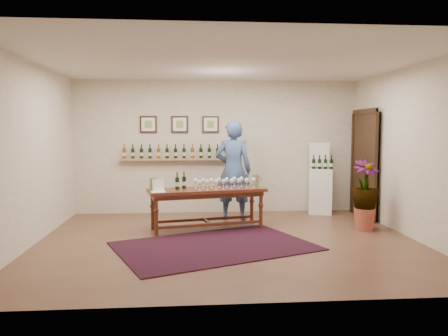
{
  "coord_description": "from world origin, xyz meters",
  "views": [
    {
      "loc": [
        -0.61,
        -6.77,
        1.76
      ],
      "look_at": [
        0.0,
        0.8,
        1.1
      ],
      "focal_mm": 35.0,
      "sensor_mm": 36.0,
      "label": 1
    }
  ],
  "objects": [
    {
      "name": "table_glasses",
      "position": [
        -0.04,
        0.9,
        0.82
      ],
      "size": [
        1.4,
        0.69,
        0.19
      ],
      "primitive_type": null,
      "rotation": [
        0.0,
        0.0,
        0.29
      ],
      "color": "silver",
      "rests_on": "tasting_table"
    },
    {
      "name": "ground",
      "position": [
        0.0,
        0.0,
        0.0
      ],
      "size": [
        6.0,
        6.0,
        0.0
      ],
      "primitive_type": "plane",
      "color": "brown",
      "rests_on": "ground"
    },
    {
      "name": "room_shell",
      "position": [
        2.11,
        1.86,
        1.12
      ],
      "size": [
        6.0,
        6.0,
        6.0
      ],
      "color": "beige",
      "rests_on": "ground"
    },
    {
      "name": "info_sign",
      "position": [
        2.17,
        2.32,
        1.23
      ],
      "size": [
        0.41,
        0.13,
        0.58
      ],
      "primitive_type": "cube",
      "rotation": [
        0.0,
        0.0,
        -0.26
      ],
      "color": "white",
      "rests_on": "display_pedestal"
    },
    {
      "name": "tasting_table",
      "position": [
        -0.3,
        0.88,
        0.62
      ],
      "size": [
        2.15,
        1.07,
        0.73
      ],
      "rotation": [
        0.0,
        0.0,
        0.21
      ],
      "color": "#431410",
      "rests_on": "ground"
    },
    {
      "name": "pedestal_bottles",
      "position": [
        2.18,
        2.15,
        1.09
      ],
      "size": [
        0.29,
        0.15,
        0.28
      ],
      "primitive_type": null,
      "rotation": [
        0.0,
        0.0,
        -0.26
      ],
      "color": "black",
      "rests_on": "display_pedestal"
    },
    {
      "name": "person",
      "position": [
        0.26,
        1.7,
        0.98
      ],
      "size": [
        0.79,
        0.6,
        1.95
      ],
      "primitive_type": "imported",
      "rotation": [
        0.0,
        0.0,
        2.95
      ],
      "color": "#395587",
      "rests_on": "ground"
    },
    {
      "name": "menu_card",
      "position": [
        -1.13,
        0.54,
        0.84
      ],
      "size": [
        0.27,
        0.22,
        0.21
      ],
      "primitive_type": "cube",
      "rotation": [
        0.0,
        0.0,
        0.23
      ],
      "color": "white",
      "rests_on": "tasting_table"
    },
    {
      "name": "rug",
      "position": [
        -0.23,
        -0.29,
        0.01
      ],
      "size": [
        3.35,
        2.83,
        0.02
      ],
      "primitive_type": "cube",
      "rotation": [
        0.0,
        0.0,
        0.39
      ],
      "color": "#400B0C",
      "rests_on": "ground"
    },
    {
      "name": "display_pedestal",
      "position": [
        2.15,
        2.18,
        0.47
      ],
      "size": [
        0.58,
        0.58,
        0.94
      ],
      "primitive_type": "cube",
      "rotation": [
        0.0,
        0.0,
        -0.26
      ],
      "color": "white",
      "rests_on": "ground"
    },
    {
      "name": "pitcher_right",
      "position": [
        0.61,
        1.16,
        0.84
      ],
      "size": [
        0.15,
        0.15,
        0.22
      ],
      "primitive_type": null,
      "rotation": [
        0.0,
        0.0,
        0.07
      ],
      "color": "olive",
      "rests_on": "tasting_table"
    },
    {
      "name": "pitcher_left",
      "position": [
        -1.23,
        0.72,
        0.84
      ],
      "size": [
        0.18,
        0.18,
        0.22
      ],
      "primitive_type": null,
      "rotation": [
        0.0,
        0.0,
        0.36
      ],
      "color": "olive",
      "rests_on": "tasting_table"
    },
    {
      "name": "table_bottles",
      "position": [
        -0.76,
        0.87,
        0.89
      ],
      "size": [
        0.31,
        0.2,
        0.32
      ],
      "primitive_type": null,
      "rotation": [
        0.0,
        0.0,
        0.1
      ],
      "color": "black",
      "rests_on": "tasting_table"
    },
    {
      "name": "potted_plant",
      "position": [
        2.46,
        0.57,
        0.63
      ],
      "size": [
        0.68,
        0.68,
        1.07
      ],
      "rotation": [
        0.0,
        0.0,
        0.24
      ],
      "color": "#A74C37",
      "rests_on": "ground"
    }
  ]
}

